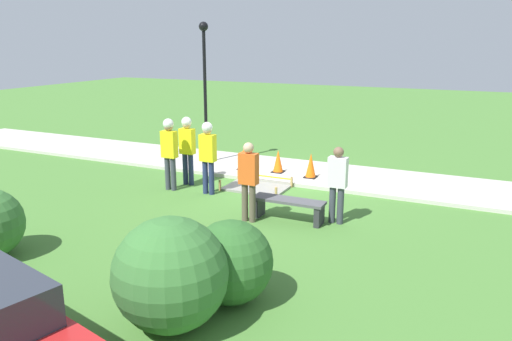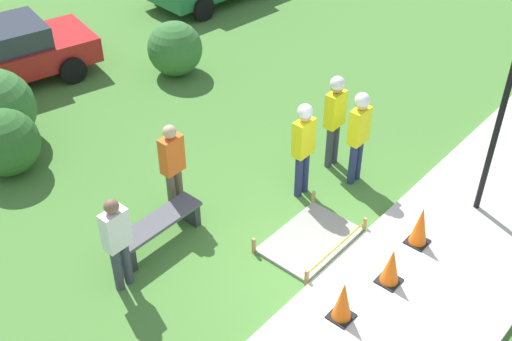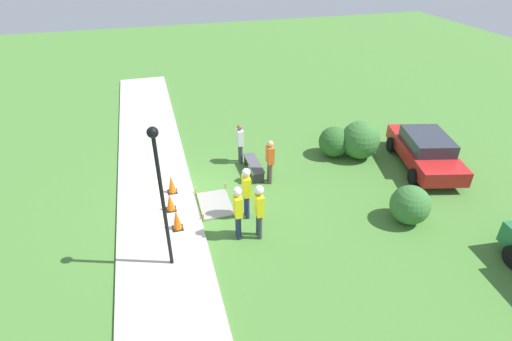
{
  "view_description": "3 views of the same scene",
  "coord_description": "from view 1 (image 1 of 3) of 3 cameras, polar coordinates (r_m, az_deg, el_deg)",
  "views": [
    {
      "loc": [
        -5.02,
        12.09,
        3.85
      ],
      "look_at": [
        -0.19,
        1.78,
        0.85
      ],
      "focal_mm": 35.0,
      "sensor_mm": 36.0,
      "label": 1
    },
    {
      "loc": [
        -6.1,
        -3.83,
        7.34
      ],
      "look_at": [
        0.47,
        1.89,
        0.77
      ],
      "focal_mm": 45.0,
      "sensor_mm": 36.0,
      "label": 2
    },
    {
      "loc": [
        11.55,
        -1.06,
        8.29
      ],
      "look_at": [
        0.37,
        2.08,
        1.17
      ],
      "focal_mm": 28.0,
      "sensor_mm": 36.0,
      "label": 3
    }
  ],
  "objects": [
    {
      "name": "worker_trainee",
      "position": [
        13.09,
        -9.88,
        2.65
      ],
      "size": [
        0.4,
        0.27,
        1.89
      ],
      "color": "#383D47",
      "rests_on": "ground_plane"
    },
    {
      "name": "wet_concrete_patch",
      "position": [
        13.24,
        0.02,
        -1.98
      ],
      "size": [
        1.65,
        1.12,
        0.29
      ],
      "color": "gray",
      "rests_on": "ground_plane"
    },
    {
      "name": "ground_plane",
      "position": [
        13.64,
        2.46,
        -1.63
      ],
      "size": [
        60.0,
        60.0,
        0.0
      ],
      "primitive_type": "plane",
      "color": "#477A33"
    },
    {
      "name": "park_bench",
      "position": [
        10.9,
        3.74,
        -4.03
      ],
      "size": [
        1.6,
        0.44,
        0.49
      ],
      "color": "#2D2D33",
      "rests_on": "ground_plane"
    },
    {
      "name": "worker_supervisor",
      "position": [
        13.51,
        -7.86,
        3.0
      ],
      "size": [
        0.4,
        0.27,
        1.86
      ],
      "color": "navy",
      "rests_on": "ground_plane"
    },
    {
      "name": "sidewalk",
      "position": [
        14.82,
        4.45,
        -0.13
      ],
      "size": [
        28.0,
        2.67,
        0.1
      ],
      "color": "#BCB7AD",
      "rests_on": "ground_plane"
    },
    {
      "name": "worker_assistant",
      "position": [
        12.61,
        -5.54,
        2.23
      ],
      "size": [
        0.4,
        0.27,
        1.86
      ],
      "color": "navy",
      "rests_on": "ground_plane"
    },
    {
      "name": "bystander_in_gray_shirt",
      "position": [
        10.69,
        9.28,
        -1.16
      ],
      "size": [
        0.4,
        0.22,
        1.68
      ],
      "color": "#383D47",
      "rests_on": "ground_plane"
    },
    {
      "name": "lamppost_near",
      "position": [
        15.42,
        -5.89,
        10.99
      ],
      "size": [
        0.28,
        0.28,
        4.26
      ],
      "color": "black",
      "rests_on": "sidewalk"
    },
    {
      "name": "shrub_rounded_near",
      "position": [
        6.94,
        -9.75,
        -11.61
      ],
      "size": [
        1.58,
        1.58,
        1.58
      ],
      "color": "#387033",
      "rests_on": "ground_plane"
    },
    {
      "name": "traffic_cone_near_patch",
      "position": [
        13.97,
        6.28,
        0.56
      ],
      "size": [
        0.34,
        0.34,
        0.69
      ],
      "color": "black",
      "rests_on": "sidewalk"
    },
    {
      "name": "traffic_cone_far_patch",
      "position": [
        14.46,
        2.54,
        1.06
      ],
      "size": [
        0.34,
        0.34,
        0.66
      ],
      "color": "black",
      "rests_on": "sidewalk"
    },
    {
      "name": "bystander_in_orange_shirt",
      "position": [
        10.64,
        -0.86,
        -0.77
      ],
      "size": [
        0.4,
        0.23,
        1.75
      ],
      "color": "brown",
      "rests_on": "ground_plane"
    },
    {
      "name": "shrub_rounded_mid",
      "position": [
        7.55,
        -2.89,
        -10.41
      ],
      "size": [
        1.28,
        1.28,
        1.28
      ],
      "color": "#2D6028",
      "rests_on": "ground_plane"
    },
    {
      "name": "traffic_cone_sidewalk_edge",
      "position": [
        14.78,
        -1.37,
        1.5
      ],
      "size": [
        0.34,
        0.34,
        0.72
      ],
      "color": "black",
      "rests_on": "sidewalk"
    }
  ]
}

